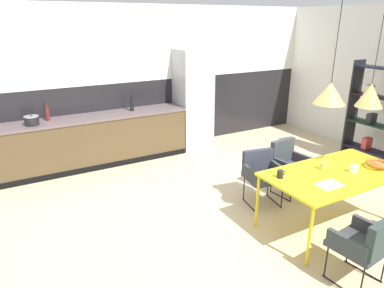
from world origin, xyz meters
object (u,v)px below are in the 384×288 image
(armchair_facing_counter, at_px, (261,170))
(fruit_bowl, at_px, (377,164))
(open_book, at_px, (329,185))
(cooking_pot, at_px, (32,121))
(armchair_far_side, at_px, (288,160))
(dining_table, at_px, (335,175))
(open_shelf_unit, at_px, (374,112))
(bottle_oil_tall, at_px, (47,114))
(armchair_by_stool, at_px, (368,241))
(pendant_lamp_over_table_near, at_px, (330,93))
(pendant_lamp_over_table_far, at_px, (370,95))
(mug_dark_espresso, at_px, (323,166))
(mug_wide_latte, at_px, (280,174))
(bottle_spice_small, at_px, (132,104))
(refrigerator_column, at_px, (193,100))
(mug_short_terracotta, at_px, (354,169))

(armchair_facing_counter, xyz_separation_m, fruit_bowl, (0.94, -1.08, 0.30))
(open_book, relative_size, cooking_pot, 1.29)
(armchair_far_side, bearing_deg, dining_table, 72.87)
(dining_table, relative_size, armchair_facing_counter, 2.30)
(armchair_facing_counter, height_order, fruit_bowl, fruit_bowl)
(fruit_bowl, relative_size, open_shelf_unit, 0.15)
(bottle_oil_tall, xyz_separation_m, open_shelf_unit, (5.12, -2.44, -0.05))
(armchair_by_stool, relative_size, pendant_lamp_over_table_near, 0.73)
(bottle_oil_tall, distance_m, pendant_lamp_over_table_far, 4.83)
(open_book, xyz_separation_m, bottle_oil_tall, (-2.43, 3.78, 0.26))
(dining_table, xyz_separation_m, mug_dark_espresso, (-0.07, 0.14, 0.09))
(mug_wide_latte, bearing_deg, fruit_bowl, -15.83)
(armchair_far_side, bearing_deg, bottle_oil_tall, -47.13)
(open_shelf_unit, bearing_deg, cooking_pot, -112.88)
(open_shelf_unit, bearing_deg, armchair_facing_counter, -85.57)
(open_shelf_unit, distance_m, pendant_lamp_over_table_near, 3.03)
(open_book, xyz_separation_m, open_shelf_unit, (2.68, 1.34, 0.21))
(open_shelf_unit, bearing_deg, dining_table, -63.98)
(fruit_bowl, relative_size, mug_dark_espresso, 2.14)
(pendant_lamp_over_table_near, bearing_deg, armchair_by_stool, -105.28)
(cooking_pot, distance_m, bottle_spice_small, 1.73)
(mug_dark_espresso, xyz_separation_m, bottle_oil_tall, (-2.72, 3.43, 0.23))
(armchair_by_stool, height_order, pendant_lamp_over_table_far, pendant_lamp_over_table_far)
(pendant_lamp_over_table_far, bearing_deg, armchair_far_side, 98.82)
(armchair_facing_counter, relative_size, bottle_oil_tall, 2.70)
(armchair_facing_counter, bearing_deg, refrigerator_column, -86.76)
(bottle_oil_tall, bearing_deg, open_shelf_unit, -25.46)
(refrigerator_column, height_order, armchair_by_stool, refrigerator_column)
(armchair_facing_counter, bearing_deg, armchair_by_stool, 93.67)
(bottle_spice_small, distance_m, pendant_lamp_over_table_near, 3.77)
(armchair_by_stool, bearing_deg, dining_table, 50.54)
(mug_short_terracotta, xyz_separation_m, pendant_lamp_over_table_near, (-0.54, 0.06, 0.97))
(pendant_lamp_over_table_far, bearing_deg, refrigerator_column, 96.40)
(mug_dark_espresso, xyz_separation_m, mug_short_terracotta, (0.26, -0.24, 0.00))
(pendant_lamp_over_table_far, bearing_deg, bottle_spice_small, 115.19)
(bottle_spice_small, relative_size, open_shelf_unit, 0.17)
(armchair_far_side, distance_m, bottle_oil_tall, 3.97)
(refrigerator_column, height_order, mug_wide_latte, refrigerator_column)
(armchair_facing_counter, xyz_separation_m, bottle_oil_tall, (-2.42, 2.64, 0.52))
(armchair_far_side, relative_size, mug_dark_espresso, 6.21)
(open_book, distance_m, pendant_lamp_over_table_far, 1.17)
(open_shelf_unit, bearing_deg, mug_wide_latte, -73.06)
(refrigerator_column, xyz_separation_m, mug_wide_latte, (-0.66, -3.27, -0.19))
(armchair_far_side, relative_size, bottle_spice_small, 2.55)
(armchair_far_side, relative_size, bottle_oil_tall, 2.88)
(armchair_by_stool, distance_m, fruit_bowl, 1.41)
(armchair_far_side, distance_m, mug_wide_latte, 1.22)
(fruit_bowl, bearing_deg, cooking_pot, 135.60)
(cooking_pot, bearing_deg, dining_table, -48.11)
(fruit_bowl, relative_size, cooking_pot, 1.24)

